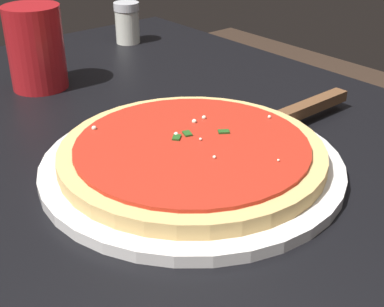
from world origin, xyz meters
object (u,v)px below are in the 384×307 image
at_px(serving_plate, 192,165).
at_px(pizza, 192,152).
at_px(parmesan_shaker, 127,23).
at_px(pizza_server, 290,116).
at_px(cup_tall_drink, 38,47).

relative_size(serving_plate, pizza, 1.14).
bearing_deg(parmesan_shaker, serving_plate, 154.13).
relative_size(pizza_server, parmesan_shaker, 2.98).
distance_m(serving_plate, parmesan_shaker, 0.49).
height_order(serving_plate, pizza_server, pizza_server).
xyz_separation_m(pizza_server, parmesan_shaker, (0.44, -0.06, 0.02)).
distance_m(serving_plate, pizza, 0.02).
height_order(pizza, pizza_server, pizza).
relative_size(pizza, cup_tall_drink, 2.35).
bearing_deg(pizza, cup_tall_drink, 1.85).
distance_m(pizza, parmesan_shaker, 0.49).
bearing_deg(cup_tall_drink, serving_plate, -178.15).
bearing_deg(pizza_server, cup_tall_drink, 26.99).
distance_m(cup_tall_drink, parmesan_shaker, 0.25).
height_order(serving_plate, parmesan_shaker, parmesan_shaker).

